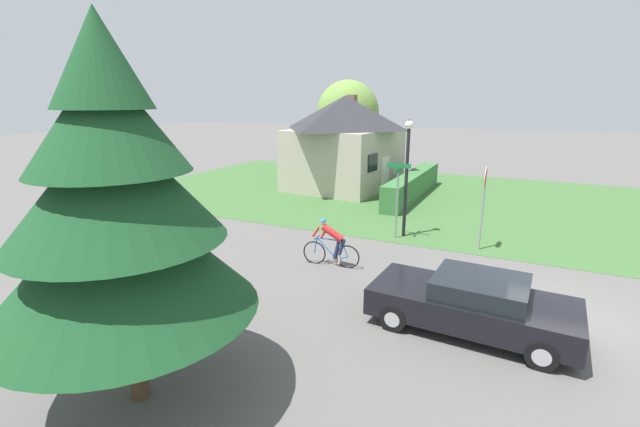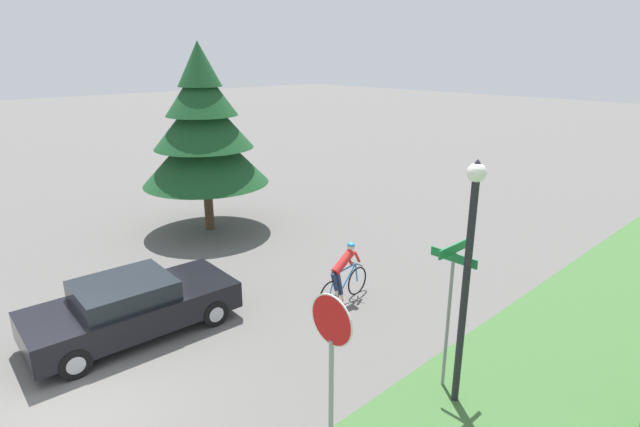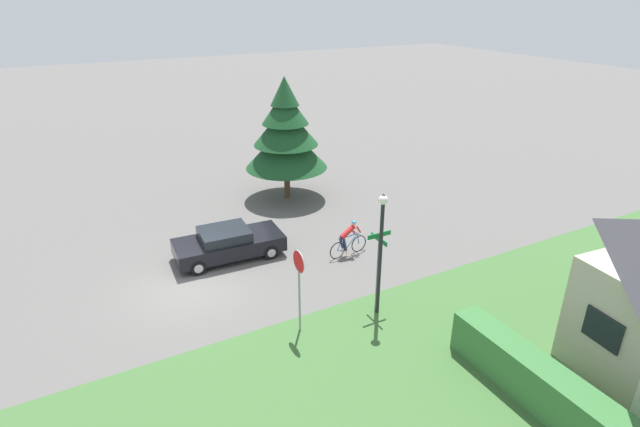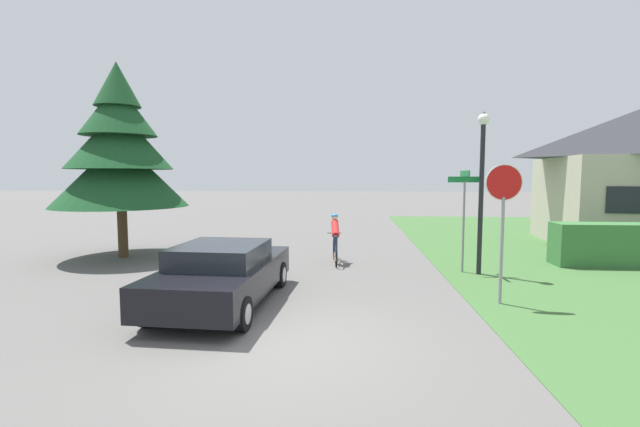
% 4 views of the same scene
% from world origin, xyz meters
% --- Properties ---
extents(ground_plane, '(140.00, 140.00, 0.00)m').
position_xyz_m(ground_plane, '(0.00, 0.00, 0.00)').
color(ground_plane, '#5B5956').
extents(hedge_row, '(8.55, 0.90, 1.27)m').
position_xyz_m(hedge_row, '(11.44, 6.51, 0.63)').
color(hedge_row, '#387038').
rests_on(hedge_row, ground).
extents(sedan_left_lane, '(2.10, 4.45, 1.28)m').
position_xyz_m(sedan_left_lane, '(-1.52, 1.91, 0.65)').
color(sedan_left_lane, black).
rests_on(sedan_left_lane, ground).
extents(cyclist, '(0.44, 1.84, 1.51)m').
position_xyz_m(cyclist, '(0.62, 6.32, 0.73)').
color(cyclist, black).
rests_on(cyclist, ground).
extents(stop_sign, '(0.75, 0.07, 2.90)m').
position_xyz_m(stop_sign, '(4.22, 2.36, 2.06)').
color(stop_sign, gray).
rests_on(stop_sign, ground).
extents(street_lamp, '(0.30, 0.30, 4.36)m').
position_xyz_m(street_lamp, '(4.58, 5.11, 2.74)').
color(street_lamp, black).
rests_on(street_lamp, ground).
extents(street_name_sign, '(0.90, 0.90, 2.81)m').
position_xyz_m(street_name_sign, '(4.19, 5.31, 1.94)').
color(street_name_sign, gray).
rests_on(street_name_sign, ground).
extents(conifer_tall_near, '(4.21, 4.21, 6.30)m').
position_xyz_m(conifer_tall_near, '(-6.38, 6.79, 3.46)').
color(conifer_tall_near, '#4C3823').
rests_on(conifer_tall_near, ground).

